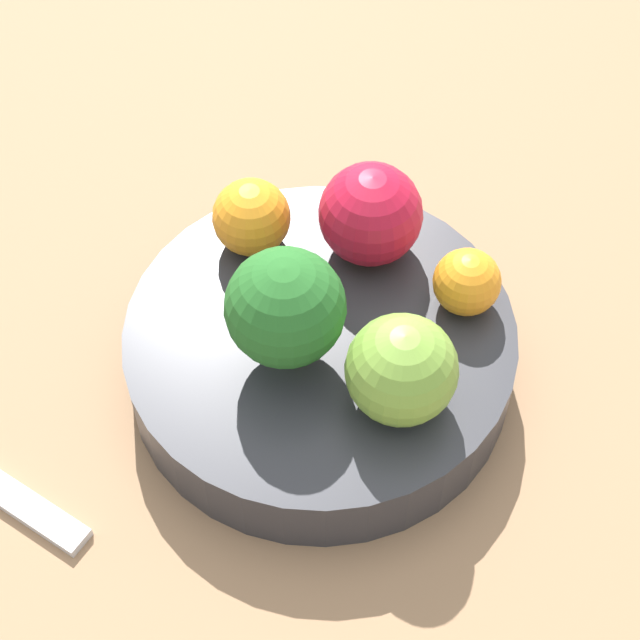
{
  "coord_description": "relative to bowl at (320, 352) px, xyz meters",
  "views": [
    {
      "loc": [
        -0.31,
        0.14,
        0.54
      ],
      "look_at": [
        0.0,
        0.0,
        0.07
      ],
      "focal_mm": 60.0,
      "sensor_mm": 36.0,
      "label": 1
    }
  ],
  "objects": [
    {
      "name": "spoon",
      "position": [
        -0.01,
        0.18,
        -0.02
      ],
      "size": [
        0.08,
        0.06,
        0.01
      ],
      "color": "silver",
      "rests_on": "table_surface"
    },
    {
      "name": "broccoli",
      "position": [
        -0.01,
        0.02,
        0.06
      ],
      "size": [
        0.06,
        0.06,
        0.07
      ],
      "color": "#99C17A",
      "rests_on": "bowl"
    },
    {
      "name": "orange_back",
      "position": [
        0.07,
        0.01,
        0.04
      ],
      "size": [
        0.04,
        0.04,
        0.04
      ],
      "color": "orange",
      "rests_on": "bowl"
    },
    {
      "name": "apple_red",
      "position": [
        0.04,
        -0.05,
        0.05
      ],
      "size": [
        0.06,
        0.06,
        0.06
      ],
      "color": "#B7142D",
      "rests_on": "bowl"
    },
    {
      "name": "bowl",
      "position": [
        0.0,
        0.0,
        0.0
      ],
      "size": [
        0.22,
        0.22,
        0.04
      ],
      "color": "#2D2D33",
      "rests_on": "table_surface"
    },
    {
      "name": "ground_plane",
      "position": [
        0.0,
        0.0,
        -0.04
      ],
      "size": [
        6.0,
        6.0,
        0.0
      ],
      "primitive_type": "plane",
      "color": "gray"
    },
    {
      "name": "apple_green",
      "position": [
        -0.06,
        -0.02,
        0.05
      ],
      "size": [
        0.06,
        0.06,
        0.06
      ],
      "color": "olive",
      "rests_on": "bowl"
    },
    {
      "name": "orange_front",
      "position": [
        -0.02,
        -0.08,
        0.04
      ],
      "size": [
        0.04,
        0.04,
        0.04
      ],
      "color": "orange",
      "rests_on": "bowl"
    },
    {
      "name": "table_surface",
      "position": [
        0.0,
        0.0,
        -0.03
      ],
      "size": [
        1.2,
        1.2,
        0.02
      ],
      "color": "#936D4C",
      "rests_on": "ground_plane"
    }
  ]
}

